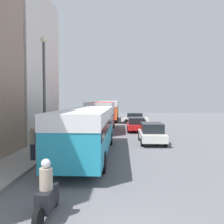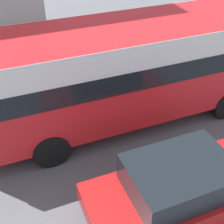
# 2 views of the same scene
# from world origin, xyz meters

# --- Properties ---
(building_far_terrace) EXTENTS (6.22, 8.48, 12.29)m
(building_far_terrace) POSITION_xyz_m (-9.31, 16.67, 6.15)
(building_far_terrace) COLOR silver
(building_far_terrace) RESTS_ON ground_plane
(bus_lead) EXTENTS (2.50, 11.40, 2.81)m
(bus_lead) POSITION_xyz_m (-1.69, 10.37, 1.84)
(bus_lead) COLOR teal
(bus_lead) RESTS_ON ground_plane
(bus_following) EXTENTS (2.59, 9.20, 3.09)m
(bus_following) POSITION_xyz_m (-1.93, 22.47, 2.00)
(bus_following) COLOR red
(bus_following) RESTS_ON ground_plane
(bus_third_in_line) EXTENTS (2.63, 11.07, 3.14)m
(bus_third_in_line) POSITION_xyz_m (-1.71, 35.49, 2.04)
(bus_third_in_line) COLOR #EA5B23
(bus_third_in_line) RESTS_ON ground_plane
(motorcycle_behind_lead) EXTENTS (0.38, 2.24, 1.73)m
(motorcycle_behind_lead) POSITION_xyz_m (-1.78, 2.36, 0.68)
(motorcycle_behind_lead) COLOR black
(motorcycle_behind_lead) RESTS_ON ground_plane
(car_crossing) EXTENTS (1.88, 4.31, 1.56)m
(car_crossing) POSITION_xyz_m (2.58, 14.78, 0.80)
(car_crossing) COLOR silver
(car_crossing) RESTS_ON ground_plane
(car_far_curb) EXTENTS (1.91, 4.08, 1.47)m
(car_far_curb) POSITION_xyz_m (1.76, 21.88, 0.77)
(car_far_curb) COLOR red
(car_far_curb) RESTS_ON ground_plane
(car_distant) EXTENTS (3.85, 1.92, 1.45)m
(car_distant) POSITION_xyz_m (2.06, 30.98, 0.76)
(car_distant) COLOR silver
(car_distant) RESTS_ON ground_plane
(pedestrian_near_curb) EXTENTS (0.34, 0.34, 1.78)m
(pedestrian_near_curb) POSITION_xyz_m (-4.46, 8.60, 1.07)
(pedestrian_near_curb) COLOR #232838
(pedestrian_near_curb) RESTS_ON sidewalk
(pedestrian_walking_away) EXTENTS (0.34, 0.34, 1.75)m
(pedestrian_walking_away) POSITION_xyz_m (-4.73, 20.05, 1.06)
(pedestrian_walking_away) COLOR #232838
(pedestrian_walking_away) RESTS_ON sidewalk
(lamp_post) EXTENTS (0.36, 0.36, 6.94)m
(lamp_post) POSITION_xyz_m (-4.35, 10.33, 4.20)
(lamp_post) COLOR #47474C
(lamp_post) RESTS_ON sidewalk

